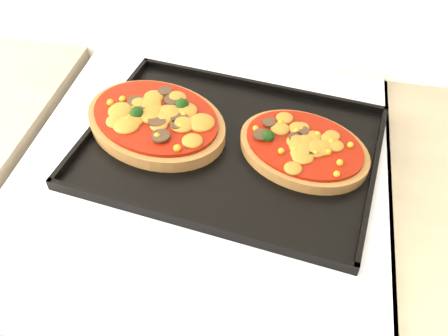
% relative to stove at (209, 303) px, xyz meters
% --- Properties ---
extents(stove, '(0.60, 0.60, 0.91)m').
position_rel_stove_xyz_m(stove, '(0.00, 0.00, 0.00)').
color(stove, silver).
rests_on(stove, floor).
extents(baking_tray, '(0.51, 0.41, 0.02)m').
position_rel_stove_xyz_m(baking_tray, '(0.04, 0.04, 0.47)').
color(baking_tray, black).
rests_on(baking_tray, stove).
extents(pizza_left, '(0.31, 0.27, 0.04)m').
position_rel_stove_xyz_m(pizza_left, '(-0.09, 0.06, 0.48)').
color(pizza_left, olive).
rests_on(pizza_left, baking_tray).
extents(pizza_right, '(0.26, 0.23, 0.03)m').
position_rel_stove_xyz_m(pizza_right, '(0.16, 0.04, 0.48)').
color(pizza_right, olive).
rests_on(pizza_right, baking_tray).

